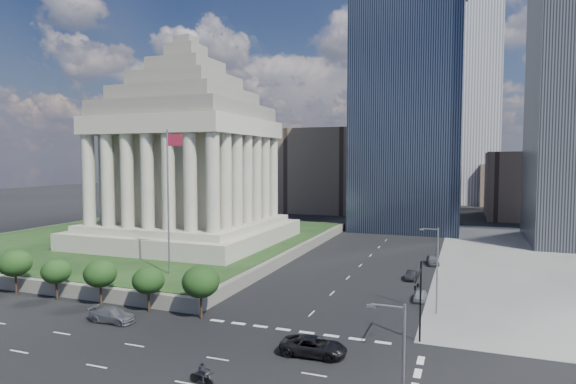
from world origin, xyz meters
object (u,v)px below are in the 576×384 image
at_px(street_lamp_south, 400,382).
at_px(motorcycle_trail, 202,374).
at_px(pickup_truck, 314,346).
at_px(parked_sedan_far, 433,260).
at_px(flagpole, 169,193).
at_px(traffic_signal_ne, 419,294).
at_px(parked_sedan_mid, 411,275).
at_px(street_lamp_north, 436,265).
at_px(parked_sedan_near, 420,296).
at_px(suv_grey, 112,315).
at_px(war_memorial, 187,140).

relative_size(street_lamp_south, motorcycle_trail, 4.12).
height_order(pickup_truck, parked_sedan_far, pickup_truck).
distance_m(flagpole, parked_sedan_far, 45.06).
relative_size(traffic_signal_ne, parked_sedan_mid, 2.09).
relative_size(street_lamp_north, parked_sedan_near, 2.65).
xyz_separation_m(suv_grey, parked_sedan_near, (30.78, 20.04, -0.14)).
distance_m(street_lamp_south, parked_sedan_far, 58.18).
bearing_deg(motorcycle_trail, flagpole, 141.50).
relative_size(street_lamp_south, suv_grey, 1.85).
distance_m(traffic_signal_ne, parked_sedan_near, 16.67).
bearing_deg(parked_sedan_near, motorcycle_trail, -115.48).
relative_size(street_lamp_south, street_lamp_north, 1.00).
distance_m(parked_sedan_far, motorcycle_trail, 53.64).
height_order(suv_grey, motorcycle_trail, motorcycle_trail).
relative_size(street_lamp_south, pickup_truck, 1.65).
bearing_deg(street_lamp_north, parked_sedan_far, 94.29).
bearing_deg(pickup_truck, suv_grey, 85.31).
height_order(pickup_truck, parked_sedan_near, pickup_truck).
height_order(pickup_truck, motorcycle_trail, motorcycle_trail).
bearing_deg(suv_grey, flagpole, 9.10).
relative_size(flagpole, parked_sedan_near, 5.31).
distance_m(war_memorial, motorcycle_trail, 60.68).
bearing_deg(suv_grey, traffic_signal_ne, -82.71).
xyz_separation_m(traffic_signal_ne, pickup_truck, (-8.72, -4.93, -4.41)).
relative_size(pickup_truck, parked_sedan_far, 1.31).
bearing_deg(pickup_truck, traffic_signal_ne, -63.09).
height_order(street_lamp_north, suv_grey, street_lamp_north).
height_order(pickup_truck, parked_sedan_mid, pickup_truck).
xyz_separation_m(flagpole, motorcycle_trail, (19.06, -23.82, -12.21)).
distance_m(war_memorial, street_lamp_north, 54.92).
xyz_separation_m(street_lamp_north, parked_sedan_mid, (-4.33, 15.26, -5.03)).
relative_size(parked_sedan_near, parked_sedan_far, 0.82).
bearing_deg(parked_sedan_far, parked_sedan_near, -100.18).
height_order(pickup_truck, suv_grey, pickup_truck).
relative_size(street_lamp_north, suv_grey, 1.85).
bearing_deg(war_memorial, suv_grey, -69.35).
relative_size(war_memorial, suv_grey, 7.22).
height_order(flagpole, parked_sedan_mid, flagpole).
distance_m(flagpole, parked_sedan_mid, 37.02).
height_order(suv_grey, parked_sedan_far, parked_sedan_far).
xyz_separation_m(suv_grey, parked_sedan_mid, (28.54, 30.64, -0.15)).
bearing_deg(parked_sedan_mid, flagpole, -149.20).
xyz_separation_m(pickup_truck, parked_sedan_mid, (5.22, 31.50, -0.21)).
relative_size(pickup_truck, parked_sedan_mid, 1.58).
height_order(traffic_signal_ne, suv_grey, traffic_signal_ne).
relative_size(traffic_signal_ne, street_lamp_south, 0.80).
relative_size(war_memorial, parked_sedan_near, 10.35).
bearing_deg(parked_sedan_mid, suv_grey, -129.98).
bearing_deg(parked_sedan_far, parked_sedan_mid, -111.18).
bearing_deg(pickup_truck, parked_sedan_near, -22.21).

